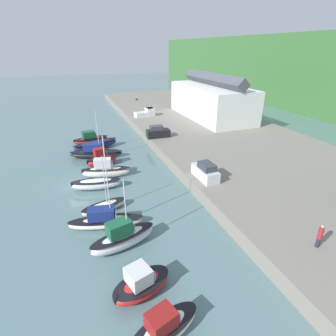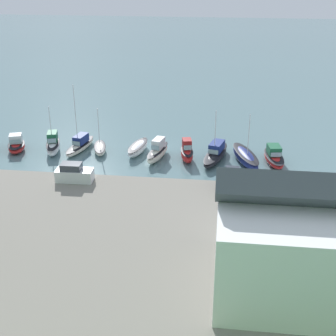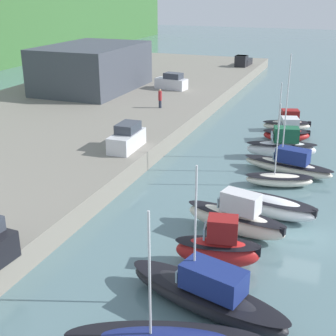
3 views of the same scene
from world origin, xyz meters
The scene contains 14 objects.
ground_plane centered at (0.00, 0.00, 0.00)m, with size 320.00×320.00×0.00m, color slate.
quay_promenade centered at (0.00, 27.46, 0.80)m, with size 130.30×28.16×1.61m.
moored_boat_0 centered at (-16.79, 3.55, 0.83)m, with size 3.12×6.79×2.32m.
moored_boat_1 centered at (-13.02, 4.10, 0.84)m, with size 4.53×8.45×6.95m.
moored_boat_2 centered at (-9.05, 3.60, 0.89)m, with size 4.23×8.76×7.18m.
moored_boat_3 centered at (-5.19, 4.08, 1.10)m, with size 2.48×4.88×2.94m.
moored_boat_4 centered at (-1.22, 4.04, 1.03)m, with size 3.07×6.84×2.79m.
moored_boat_5 centered at (1.82, 2.41, 0.73)m, with size 2.91×6.47×1.39m.
moored_boat_6 centered at (7.22, 2.62, 0.54)m, with size 2.89×5.39×6.47m.
moored_boat_7 centered at (10.15, 2.32, 0.80)m, with size 3.30×7.70×9.62m.
moored_boat_8 centered at (13.74, 3.37, 1.07)m, with size 3.30×6.45×6.79m.
moored_boat_9 centered at (19.05, 3.62, 0.86)m, with size 3.53×5.07×2.38m.
parked_car_0 centered at (6.89, 15.32, 2.53)m, with size 4.25×1.91×2.16m.
parked_car_1 centered at (-11.05, 15.12, 2.53)m, with size 2.05×4.30×2.16m.
Camera 2 is at (-9.59, 62.17, 25.19)m, focal length 50.00 mm.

